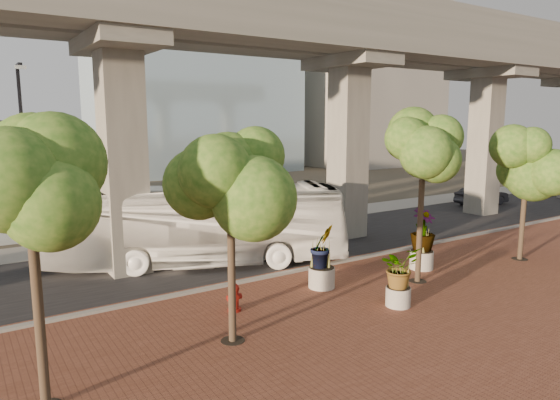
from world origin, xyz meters
TOP-DOWN VIEW (x-y plane):
  - ground at (0.00, 0.00)m, footprint 160.00×160.00m
  - brick_plaza at (0.00, -8.00)m, footprint 70.00×13.00m
  - asphalt_road at (0.00, 2.00)m, footprint 90.00×8.00m
  - curb_strip at (0.00, -2.00)m, footprint 70.00×0.25m
  - far_sidewalk at (0.00, 7.50)m, footprint 90.00×3.00m
  - transit_viaduct at (0.00, 2.00)m, footprint 72.00×5.60m
  - midrise_block at (38.00, 36.00)m, footprint 18.00×16.00m
  - transit_bus at (-3.12, 1.40)m, footprint 13.02×8.06m
  - parked_car at (20.97, 4.00)m, footprint 4.40×1.86m
  - fire_hydrant at (-4.38, -4.38)m, footprint 0.50×0.45m
  - planter_front at (0.50, -7.06)m, footprint 1.88×1.88m
  - planter_right at (4.54, -4.56)m, footprint 2.43×2.43m
  - planter_left at (-0.50, -4.11)m, footprint 2.22×2.22m
  - street_tree_far_west at (-10.53, -7.06)m, footprint 3.27×3.27m
  - street_tree_near_west at (-5.50, -6.36)m, footprint 3.75×3.75m
  - street_tree_near_east at (3.10, -5.63)m, footprint 3.56×3.56m
  - street_tree_far_east at (9.44, -6.03)m, footprint 3.77×3.77m
  - streetlamp_west at (-9.14, 5.85)m, footprint 0.43×1.25m
  - streetlamp_east at (8.58, 5.39)m, footprint 0.39×1.14m

SIDE VIEW (x-z plane):
  - ground at x=0.00m, z-range 0.00..0.00m
  - asphalt_road at x=0.00m, z-range 0.00..0.04m
  - brick_plaza at x=0.00m, z-range 0.00..0.06m
  - far_sidewalk at x=0.00m, z-range 0.00..0.06m
  - curb_strip at x=0.00m, z-range 0.00..0.16m
  - fire_hydrant at x=-4.38m, z-range 0.04..1.04m
  - parked_car at x=20.97m, z-range 0.00..1.41m
  - planter_front at x=0.50m, z-range 0.28..2.34m
  - planter_left at x=-0.50m, z-range 0.32..2.76m
  - planter_right at x=4.54m, z-range 0.33..2.93m
  - transit_bus at x=-3.12m, z-range 0.00..3.60m
  - street_tree_far_east at x=9.44m, z-range 1.43..7.64m
  - street_tree_near_west at x=-5.50m, z-range 1.45..7.68m
  - streetlamp_east at x=8.58m, z-range 0.66..8.55m
  - street_tree_far_west at x=-10.53m, z-range 1.75..8.16m
  - streetlamp_west at x=-9.14m, z-range 0.72..9.33m
  - street_tree_near_east at x=3.10m, z-range 1.77..8.47m
  - transit_viaduct at x=0.00m, z-range 1.09..13.49m
  - midrise_block at x=38.00m, z-range 0.00..24.00m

